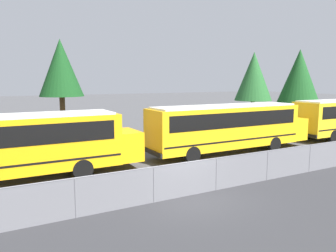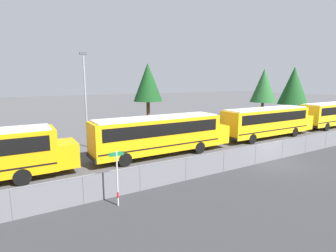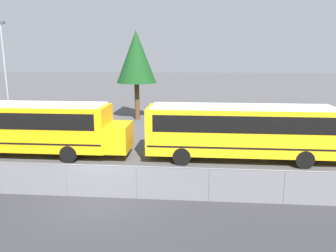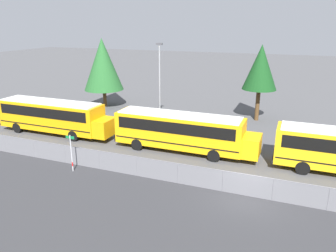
% 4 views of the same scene
% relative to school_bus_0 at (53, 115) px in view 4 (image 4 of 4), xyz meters
% --- Properties ---
extents(ground_plane, '(200.00, 200.00, 0.00)m').
position_rel_school_bus_0_xyz_m(ground_plane, '(19.02, -5.32, -1.88)').
color(ground_plane, '#4C4C4F').
extents(fence, '(63.17, 0.07, 1.45)m').
position_rel_school_bus_0_xyz_m(fence, '(19.02, -5.32, -1.14)').
color(fence, '#9EA0A5').
rests_on(fence, ground_plane).
extents(school_bus_0, '(11.92, 2.50, 3.16)m').
position_rel_school_bus_0_xyz_m(school_bus_0, '(0.00, 0.00, 0.00)').
color(school_bus_0, orange).
rests_on(school_bus_0, ground_plane).
extents(school_bus_1, '(11.92, 2.50, 3.16)m').
position_rel_school_bus_0_xyz_m(school_bus_1, '(12.86, 0.16, 0.00)').
color(school_bus_1, '#EDA80F').
rests_on(school_bus_1, ground_plane).
extents(street_sign, '(0.70, 0.09, 2.72)m').
position_rel_school_bus_0_xyz_m(street_sign, '(6.87, -6.33, -0.42)').
color(street_sign, '#B7B7BC').
rests_on(street_sign, ground_plane).
extents(light_pole, '(0.60, 0.24, 8.34)m').
position_rel_school_bus_0_xyz_m(light_pole, '(8.47, 5.98, 2.68)').
color(light_pole, gray).
rests_on(light_pole, ground_plane).
extents(tree_2, '(3.59, 3.59, 8.09)m').
position_rel_school_bus_0_xyz_m(tree_2, '(17.49, 11.77, 3.83)').
color(tree_2, '#51381E').
rests_on(tree_2, ground_plane).
extents(tree_3, '(4.81, 4.81, 8.46)m').
position_rel_school_bus_0_xyz_m(tree_3, '(-1.18, 10.93, 3.44)').
color(tree_3, '#51381E').
rests_on(tree_3, ground_plane).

